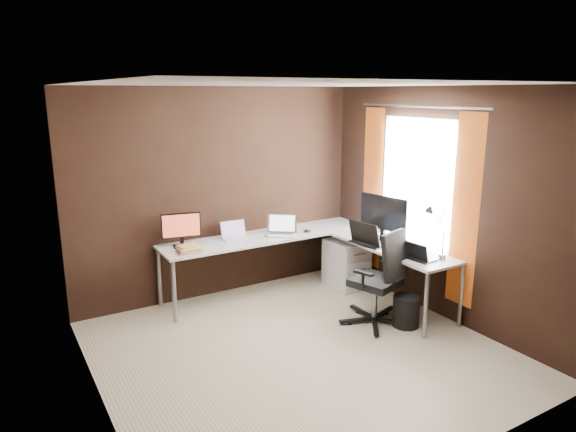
# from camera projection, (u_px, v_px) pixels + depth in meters

# --- Properties ---
(room) EXTENTS (3.60, 3.60, 2.50)m
(room) POSITION_uv_depth(u_px,v_px,m) (327.00, 217.00, 4.87)
(room) COLOR beige
(room) RESTS_ON ground
(desk) EXTENTS (2.65, 2.25, 0.73)m
(desk) POSITION_uv_depth(u_px,v_px,m) (313.00, 244.00, 6.07)
(desk) COLOR white
(desk) RESTS_ON ground
(drawer_pedestal) EXTENTS (0.42, 0.50, 0.60)m
(drawer_pedestal) POSITION_uv_depth(u_px,v_px,m) (346.00, 264.00, 6.55)
(drawer_pedestal) COLOR white
(drawer_pedestal) RESTS_ON ground
(monitor_left) EXTENTS (0.44, 0.16, 0.39)m
(monitor_left) POSITION_uv_depth(u_px,v_px,m) (181.00, 228.00, 5.77)
(monitor_left) COLOR black
(monitor_left) RESTS_ON desk
(monitor_right) EXTENTS (0.20, 0.64, 0.53)m
(monitor_right) POSITION_uv_depth(u_px,v_px,m) (384.00, 215.00, 6.00)
(monitor_right) COLOR black
(monitor_right) RESTS_ON desk
(laptop_white) EXTENTS (0.31, 0.23, 0.20)m
(laptop_white) POSITION_uv_depth(u_px,v_px,m) (235.00, 235.00, 6.12)
(laptop_white) COLOR white
(laptop_white) RESTS_ON desk
(laptop_silver) EXTENTS (0.44, 0.42, 0.24)m
(laptop_silver) POSITION_uv_depth(u_px,v_px,m) (281.00, 230.00, 6.29)
(laptop_silver) COLOR silver
(laptop_silver) RESTS_ON desk
(laptop_black_big) EXTENTS (0.36, 0.47, 0.28)m
(laptop_black_big) POSITION_uv_depth(u_px,v_px,m) (368.00, 239.00, 5.88)
(laptop_black_big) COLOR black
(laptop_black_big) RESTS_ON desk
(laptop_black_small) EXTENTS (0.23, 0.31, 0.20)m
(laptop_black_small) POSITION_uv_depth(u_px,v_px,m) (419.00, 256.00, 5.34)
(laptop_black_small) COLOR black
(laptop_black_small) RESTS_ON desk
(book_stack) EXTENTS (0.28, 0.23, 0.08)m
(book_stack) POSITION_uv_depth(u_px,v_px,m) (189.00, 249.00, 5.59)
(book_stack) COLOR tan
(book_stack) RESTS_ON desk
(mouse_left) EXTENTS (0.09, 0.07, 0.03)m
(mouse_left) POSITION_uv_depth(u_px,v_px,m) (199.00, 251.00, 5.61)
(mouse_left) COLOR black
(mouse_left) RESTS_ON desk
(mouse_corner) EXTENTS (0.11, 0.09, 0.04)m
(mouse_corner) POSITION_uv_depth(u_px,v_px,m) (307.00, 231.00, 6.39)
(mouse_corner) COLOR black
(mouse_corner) RESTS_ON desk
(desk_lamp) EXTENTS (0.19, 0.22, 0.56)m
(desk_lamp) POSITION_uv_depth(u_px,v_px,m) (435.00, 226.00, 5.30)
(desk_lamp) COLOR slate
(desk_lamp) RESTS_ON desk
(office_chair) EXTENTS (0.59, 0.62, 1.05)m
(office_chair) POSITION_uv_depth(u_px,v_px,m) (378.00, 296.00, 5.48)
(office_chair) COLOR black
(office_chair) RESTS_ON ground
(wastebasket) EXTENTS (0.29, 0.29, 0.33)m
(wastebasket) POSITION_uv_depth(u_px,v_px,m) (406.00, 311.00, 5.45)
(wastebasket) COLOR black
(wastebasket) RESTS_ON ground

